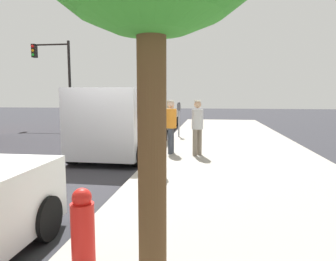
{
  "coord_description": "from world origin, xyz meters",
  "views": [
    {
      "loc": [
        2.72,
        -7.2,
        1.93
      ],
      "look_at": [
        1.65,
        0.45,
        1.05
      ],
      "focal_mm": 32.5,
      "sensor_mm": 36.0,
      "label": 1
    }
  ],
  "objects_px": {
    "parking_meter_near": "(156,125)",
    "pedestrian_in_orange": "(171,123)",
    "parked_sedan_ahead": "(159,116)",
    "traffic_light_corner": "(56,70)",
    "parking_meter_far": "(179,113)",
    "pedestrian_in_gray": "(197,124)",
    "fire_hydrant": "(83,230)",
    "pedestrian_in_white": "(155,128)",
    "parked_van": "(126,119)"
  },
  "relations": [
    {
      "from": "parking_meter_near",
      "to": "parking_meter_far",
      "type": "relative_size",
      "value": 1.0
    },
    {
      "from": "fire_hydrant",
      "to": "parking_meter_near",
      "type": "bearing_deg",
      "value": 91.18
    },
    {
      "from": "pedestrian_in_gray",
      "to": "parked_sedan_ahead",
      "type": "relative_size",
      "value": 0.37
    },
    {
      "from": "fire_hydrant",
      "to": "parking_meter_far",
      "type": "bearing_deg",
      "value": 90.55
    },
    {
      "from": "fire_hydrant",
      "to": "pedestrian_in_white",
      "type": "bearing_deg",
      "value": 90.12
    },
    {
      "from": "traffic_light_corner",
      "to": "fire_hydrant",
      "type": "distance_m",
      "value": 17.04
    },
    {
      "from": "traffic_light_corner",
      "to": "fire_hydrant",
      "type": "relative_size",
      "value": 6.05
    },
    {
      "from": "parking_meter_far",
      "to": "traffic_light_corner",
      "type": "bearing_deg",
      "value": 151.3
    },
    {
      "from": "parking_meter_near",
      "to": "pedestrian_in_gray",
      "type": "height_order",
      "value": "pedestrian_in_gray"
    },
    {
      "from": "pedestrian_in_white",
      "to": "traffic_light_corner",
      "type": "height_order",
      "value": "traffic_light_corner"
    },
    {
      "from": "traffic_light_corner",
      "to": "pedestrian_in_orange",
      "type": "bearing_deg",
      "value": -45.59
    },
    {
      "from": "parking_meter_near",
      "to": "parked_sedan_ahead",
      "type": "height_order",
      "value": "parking_meter_near"
    },
    {
      "from": "pedestrian_in_orange",
      "to": "parked_van",
      "type": "bearing_deg",
      "value": 154.2
    },
    {
      "from": "pedestrian_in_white",
      "to": "parked_van",
      "type": "relative_size",
      "value": 0.34
    },
    {
      "from": "parking_meter_near",
      "to": "fire_hydrant",
      "type": "height_order",
      "value": "parking_meter_near"
    },
    {
      "from": "parked_sedan_ahead",
      "to": "fire_hydrant",
      "type": "bearing_deg",
      "value": -83.24
    },
    {
      "from": "parked_sedan_ahead",
      "to": "pedestrian_in_white",
      "type": "bearing_deg",
      "value": -80.67
    },
    {
      "from": "parked_van",
      "to": "traffic_light_corner",
      "type": "bearing_deg",
      "value": 130.77
    },
    {
      "from": "parked_sedan_ahead",
      "to": "traffic_light_corner",
      "type": "bearing_deg",
      "value": -179.06
    },
    {
      "from": "parking_meter_far",
      "to": "pedestrian_in_gray",
      "type": "height_order",
      "value": "pedestrian_in_gray"
    },
    {
      "from": "parking_meter_far",
      "to": "fire_hydrant",
      "type": "height_order",
      "value": "parking_meter_far"
    },
    {
      "from": "pedestrian_in_white",
      "to": "fire_hydrant",
      "type": "relative_size",
      "value": 2.07
    },
    {
      "from": "parking_meter_near",
      "to": "fire_hydrant",
      "type": "bearing_deg",
      "value": -88.82
    },
    {
      "from": "parking_meter_near",
      "to": "parking_meter_far",
      "type": "bearing_deg",
      "value": 90.0
    },
    {
      "from": "fire_hydrant",
      "to": "pedestrian_in_gray",
      "type": "bearing_deg",
      "value": 81.9
    },
    {
      "from": "parking_meter_near",
      "to": "parked_van",
      "type": "xyz_separation_m",
      "value": [
        -1.5,
        2.43,
        -0.03
      ]
    },
    {
      "from": "parking_meter_near",
      "to": "pedestrian_in_orange",
      "type": "relative_size",
      "value": 0.92
    },
    {
      "from": "parking_meter_far",
      "to": "parked_van",
      "type": "bearing_deg",
      "value": -115.69
    },
    {
      "from": "parking_meter_near",
      "to": "pedestrian_in_white",
      "type": "height_order",
      "value": "pedestrian_in_white"
    },
    {
      "from": "pedestrian_in_gray",
      "to": "parked_van",
      "type": "height_order",
      "value": "parked_van"
    },
    {
      "from": "parking_meter_near",
      "to": "parked_van",
      "type": "height_order",
      "value": "parked_van"
    },
    {
      "from": "pedestrian_in_gray",
      "to": "parked_van",
      "type": "xyz_separation_m",
      "value": [
        -2.49,
        1.02,
        0.06
      ]
    },
    {
      "from": "pedestrian_in_gray",
      "to": "fire_hydrant",
      "type": "height_order",
      "value": "pedestrian_in_gray"
    },
    {
      "from": "parked_sedan_ahead",
      "to": "fire_hydrant",
      "type": "relative_size",
      "value": 5.13
    },
    {
      "from": "parking_meter_near",
      "to": "pedestrian_in_orange",
      "type": "distance_m",
      "value": 1.64
    },
    {
      "from": "parked_van",
      "to": "parked_sedan_ahead",
      "type": "distance_m",
      "value": 7.58
    },
    {
      "from": "parked_sedan_ahead",
      "to": "pedestrian_in_gray",
      "type": "bearing_deg",
      "value": -72.85
    },
    {
      "from": "pedestrian_in_white",
      "to": "parked_sedan_ahead",
      "type": "distance_m",
      "value": 10.81
    },
    {
      "from": "pedestrian_in_gray",
      "to": "traffic_light_corner",
      "type": "bearing_deg",
      "value": 136.46
    },
    {
      "from": "pedestrian_in_orange",
      "to": "parking_meter_near",
      "type": "bearing_deg",
      "value": -95.83
    },
    {
      "from": "parking_meter_far",
      "to": "pedestrian_in_white",
      "type": "distance_m",
      "value": 6.21
    },
    {
      "from": "pedestrian_in_white",
      "to": "pedestrian_in_orange",
      "type": "bearing_deg",
      "value": 88.13
    },
    {
      "from": "parking_meter_near",
      "to": "pedestrian_in_white",
      "type": "distance_m",
      "value": 0.67
    },
    {
      "from": "parking_meter_far",
      "to": "parked_sedan_ahead",
      "type": "distance_m",
      "value": 4.77
    },
    {
      "from": "pedestrian_in_gray",
      "to": "traffic_light_corner",
      "type": "relative_size",
      "value": 0.32
    },
    {
      "from": "pedestrian_in_orange",
      "to": "fire_hydrant",
      "type": "relative_size",
      "value": 1.92
    },
    {
      "from": "pedestrian_in_gray",
      "to": "parked_sedan_ahead",
      "type": "height_order",
      "value": "pedestrian_in_gray"
    },
    {
      "from": "parking_meter_near",
      "to": "pedestrian_in_white",
      "type": "xyz_separation_m",
      "value": [
        0.09,
        -0.66,
        -0.0
      ]
    },
    {
      "from": "parked_van",
      "to": "traffic_light_corner",
      "type": "relative_size",
      "value": 1.01
    },
    {
      "from": "parking_meter_near",
      "to": "pedestrian_in_gray",
      "type": "bearing_deg",
      "value": 55.01
    }
  ]
}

